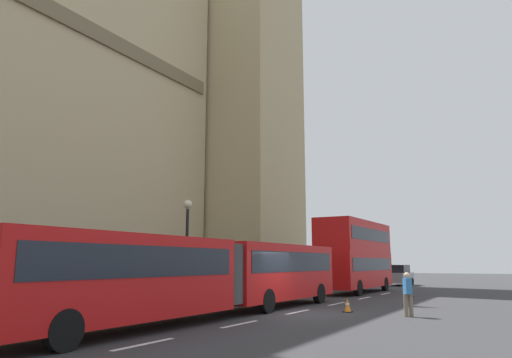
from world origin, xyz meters
TOP-DOWN VIEW (x-y plane):
  - ground_plane at (0.00, 0.00)m, footprint 160.00×160.00m
  - lane_centre_marking at (0.54, 0.00)m, footprint 29.80×0.16m
  - articulated_bus at (-2.83, 1.99)m, footprint 18.81×2.54m
  - double_decker_bus at (14.35, 2.00)m, footprint 9.64×2.54m
  - sedan_lead at (26.55, 2.05)m, footprint 4.40×1.86m
  - traffic_cone_west at (1.57, -1.84)m, footprint 0.36×0.36m
  - traffic_cone_middle at (12.16, -2.10)m, footprint 0.36×0.36m
  - street_lamp at (1.12, 6.50)m, footprint 0.44×0.44m
  - pedestrian_near_cones at (1.11, -4.47)m, footprint 0.47×0.42m

SIDE VIEW (x-z plane):
  - ground_plane at x=0.00m, z-range 0.00..0.00m
  - lane_centre_marking at x=0.54m, z-range 0.00..0.01m
  - traffic_cone_west at x=1.57m, z-range -0.01..0.57m
  - traffic_cone_middle at x=12.16m, z-range -0.01..0.57m
  - pedestrian_near_cones at x=1.11m, z-range 0.07..1.76m
  - sedan_lead at x=26.55m, z-range -0.01..1.84m
  - articulated_bus at x=-2.83m, z-range 0.30..3.20m
  - double_decker_bus at x=14.35m, z-range 0.26..5.16m
  - street_lamp at x=1.12m, z-range 0.42..5.69m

